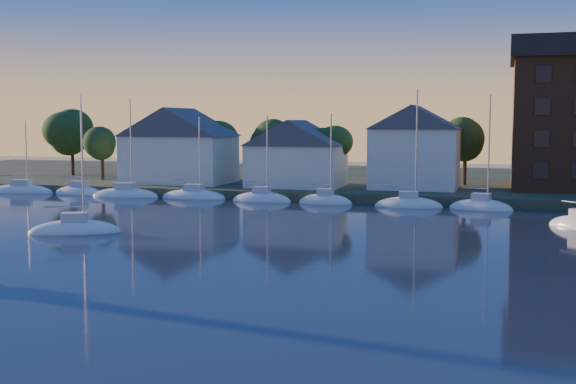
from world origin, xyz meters
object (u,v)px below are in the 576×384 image
at_px(clubhouse_east, 415,146).
at_px(clubhouse_west, 180,145).
at_px(drifting_sailboat_left, 75,232).
at_px(clubhouse_centre, 297,153).

bearing_deg(clubhouse_east, clubhouse_west, -178.09).
xyz_separation_m(clubhouse_west, drifting_sailboat_left, (7.46, -35.19, -5.84)).
distance_m(clubhouse_east, drifting_sailboat_left, 43.04).
relative_size(clubhouse_west, clubhouse_centre, 1.18).
bearing_deg(clubhouse_centre, drifting_sailboat_left, -104.02).
bearing_deg(clubhouse_centre, clubhouse_west, 176.42).
bearing_deg(drifting_sailboat_left, clubhouse_centre, 49.01).
height_order(clubhouse_centre, clubhouse_east, clubhouse_east).
distance_m(clubhouse_centre, drifting_sailboat_left, 35.59).
height_order(clubhouse_west, drifting_sailboat_left, clubhouse_west).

